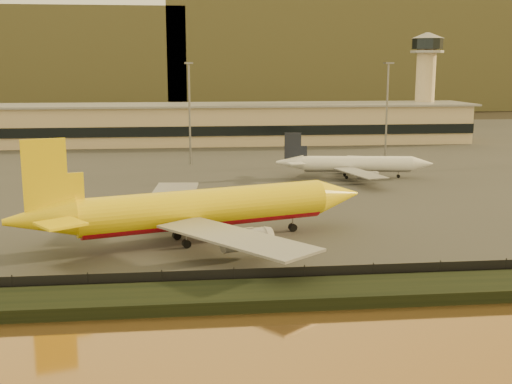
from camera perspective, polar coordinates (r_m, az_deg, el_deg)
ground at (r=85.81m, az=1.40°, el=-5.59°), size 900.00×900.00×0.00m
embankment at (r=69.63m, az=3.28°, el=-9.03°), size 320.00×7.00×1.40m
tarmac at (r=178.48m, az=-2.66°, el=3.21°), size 320.00×220.00×0.20m
perimeter_fence at (r=73.16m, az=2.76°, el=-7.52°), size 300.00×0.05×2.20m
terminal_building at (r=207.83m, az=-7.23°, el=5.96°), size 202.00×25.00×12.60m
control_tower at (r=227.38m, az=14.85°, el=10.01°), size 11.20×11.20×35.50m
apron_light_masts at (r=158.84m, az=3.21°, el=7.88°), size 152.20×12.20×25.40m
distant_hills at (r=421.60m, az=-7.74°, el=11.95°), size 470.00×160.00×70.00m
dhl_cargo_jet at (r=90.58m, az=-5.02°, el=-1.56°), size 51.07×48.76×15.56m
white_narrowbody_jet at (r=144.29m, az=8.74°, el=2.44°), size 34.96×33.86×10.05m
gse_vehicle_yellow at (r=109.06m, az=0.43°, el=-1.37°), size 4.27×3.19×1.75m
gse_vehicle_white at (r=119.82m, az=-4.54°, el=-0.28°), size 4.04×2.71×1.67m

